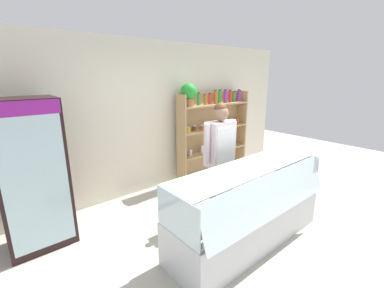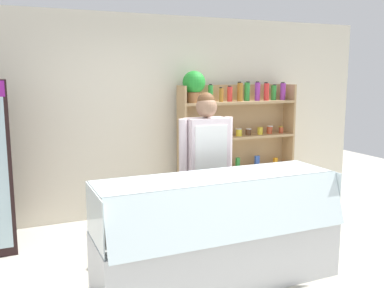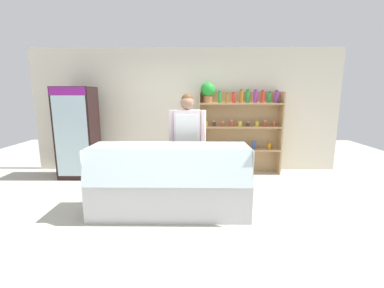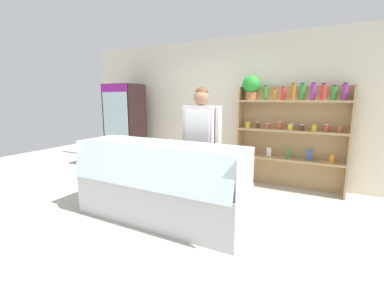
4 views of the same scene
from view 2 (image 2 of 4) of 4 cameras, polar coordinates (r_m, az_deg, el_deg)
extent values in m
plane|color=#B7B2A3|center=(4.32, 4.99, -17.05)|extent=(12.00, 12.00, 0.00)
cube|color=silver|center=(5.93, -5.18, 3.81)|extent=(6.80, 0.10, 2.70)
cylinder|color=purple|center=(5.03, -24.28, -9.89)|extent=(0.06, 0.06, 0.16)
cube|color=tan|center=(6.30, 5.51, -0.17)|extent=(1.78, 0.02, 1.76)
cube|color=tan|center=(5.80, -1.36, -0.96)|extent=(0.03, 0.28, 1.76)
cube|color=tan|center=(6.65, 12.68, 0.15)|extent=(0.03, 0.28, 1.76)
cube|color=tan|center=(6.25, 6.09, -3.56)|extent=(1.72, 0.28, 0.04)
cube|color=tan|center=(6.16, 6.17, 0.93)|extent=(1.72, 0.28, 0.04)
cube|color=tan|center=(6.10, 6.25, 5.52)|extent=(1.72, 0.28, 0.04)
cylinder|color=#996038|center=(5.78, 0.26, 6.24)|extent=(0.19, 0.19, 0.14)
sphere|color=#22902D|center=(5.77, 0.26, 8.22)|extent=(0.31, 0.31, 0.31)
cylinder|color=#2D8C38|center=(5.89, 2.49, 6.72)|extent=(0.07, 0.07, 0.23)
cylinder|color=black|center=(5.88, 2.51, 7.92)|extent=(0.04, 0.04, 0.02)
cylinder|color=#9E6623|center=(5.94, 3.94, 6.52)|extent=(0.06, 0.06, 0.19)
cylinder|color=black|center=(5.95, 3.84, 7.51)|extent=(0.04, 0.04, 0.02)
cylinder|color=red|center=(6.01, 5.06, 6.63)|extent=(0.07, 0.07, 0.20)
cylinder|color=black|center=(6.02, 5.04, 7.69)|extent=(0.05, 0.05, 0.02)
cylinder|color=#9E6623|center=(6.08, 6.41, 6.89)|extent=(0.08, 0.08, 0.26)
cylinder|color=black|center=(6.09, 6.35, 8.18)|extent=(0.05, 0.05, 0.02)
cylinder|color=#2D8C38|center=(6.19, 7.34, 6.93)|extent=(0.08, 0.08, 0.26)
cylinder|color=black|center=(6.16, 7.48, 8.21)|extent=(0.05, 0.05, 0.02)
cylinder|color=purple|center=(6.25, 8.72, 6.92)|extent=(0.08, 0.08, 0.26)
cylinder|color=black|center=(6.25, 8.73, 8.18)|extent=(0.05, 0.05, 0.02)
cylinder|color=red|center=(6.32, 9.90, 6.86)|extent=(0.07, 0.07, 0.25)
cylinder|color=black|center=(6.33, 9.86, 8.06)|extent=(0.05, 0.05, 0.02)
cylinder|color=#2D8C38|center=(6.43, 10.84, 6.73)|extent=(0.08, 0.08, 0.22)
cylinder|color=black|center=(6.41, 10.98, 7.76)|extent=(0.05, 0.05, 0.02)
cylinder|color=purple|center=(6.49, 12.02, 6.85)|extent=(0.08, 0.08, 0.25)
cylinder|color=black|center=(6.49, 12.03, 8.01)|extent=(0.05, 0.05, 0.02)
cylinder|color=yellow|center=(5.81, 0.05, 1.12)|extent=(0.09, 0.09, 0.09)
cylinder|color=silver|center=(5.81, -0.01, 1.65)|extent=(0.09, 0.09, 0.01)
cylinder|color=brown|center=(5.91, 1.47, 1.27)|extent=(0.07, 0.07, 0.10)
cylinder|color=silver|center=(5.88, 1.54, 1.76)|extent=(0.07, 0.07, 0.01)
cylinder|color=#BF4C2D|center=(5.96, 3.20, 1.27)|extent=(0.08, 0.08, 0.08)
cylinder|color=silver|center=(5.97, 3.14, 1.75)|extent=(0.08, 0.08, 0.01)
cylinder|color=#BF4C2D|center=(6.05, 4.81, 1.55)|extent=(0.08, 0.08, 0.12)
cylinder|color=silver|center=(6.05, 4.76, 2.18)|extent=(0.08, 0.08, 0.01)
cylinder|color=yellow|center=(6.14, 6.28, 1.51)|extent=(0.09, 0.09, 0.09)
cylinder|color=silver|center=(6.14, 6.23, 2.02)|extent=(0.09, 0.09, 0.01)
cylinder|color=brown|center=(6.24, 7.51, 1.58)|extent=(0.08, 0.08, 0.09)
cylinder|color=silver|center=(6.23, 7.57, 2.01)|extent=(0.08, 0.08, 0.01)
cylinder|color=yellow|center=(6.33, 9.07, 1.71)|extent=(0.08, 0.08, 0.10)
cylinder|color=gold|center=(6.33, 9.08, 2.20)|extent=(0.08, 0.08, 0.01)
cylinder|color=#BF4C2D|center=(6.44, 10.30, 1.85)|extent=(0.08, 0.08, 0.11)
cylinder|color=silver|center=(6.42, 10.37, 2.36)|extent=(0.08, 0.08, 0.01)
cylinder|color=#BF4C2D|center=(6.52, 11.80, 1.81)|extent=(0.07, 0.07, 0.09)
cylinder|color=gold|center=(6.53, 11.73, 2.27)|extent=(0.07, 0.07, 0.01)
cube|color=silver|center=(5.94, 0.61, -3.38)|extent=(0.06, 0.05, 0.13)
cube|color=silver|center=(6.07, 3.43, -2.97)|extent=(0.08, 0.05, 0.16)
cube|color=#2D8C38|center=(6.22, 6.11, -2.61)|extent=(0.06, 0.04, 0.18)
cube|color=#3356B2|center=(6.39, 8.66, -2.35)|extent=(0.07, 0.04, 0.18)
cube|color=orange|center=(6.57, 11.06, -2.33)|extent=(0.06, 0.04, 0.12)
cube|color=silver|center=(4.09, 3.43, -14.36)|extent=(2.25, 0.72, 0.55)
cube|color=white|center=(3.98, 3.48, -10.48)|extent=(2.19, 0.66, 0.03)
cube|color=silver|center=(3.63, 5.98, -9.05)|extent=(2.21, 0.16, 0.47)
cube|color=silver|center=(3.90, 3.20, -4.30)|extent=(2.21, 0.56, 0.01)
cube|color=silver|center=(3.57, -12.86, -9.60)|extent=(0.01, 0.68, 0.45)
cube|color=silver|center=(4.52, 16.24, -5.69)|extent=(0.01, 0.68, 0.45)
cube|color=tan|center=(3.74, -9.93, -11.25)|extent=(0.17, 0.14, 0.05)
cube|color=white|center=(3.55, -9.07, -12.43)|extent=(0.05, 0.03, 0.02)
cube|color=tan|center=(3.82, -5.42, -10.75)|extent=(0.16, 0.12, 0.05)
cube|color=white|center=(3.63, -4.32, -11.82)|extent=(0.05, 0.03, 0.02)
cube|color=tan|center=(3.92, -1.13, -10.14)|extent=(0.16, 0.14, 0.05)
cube|color=white|center=(3.74, 0.17, -11.17)|extent=(0.05, 0.03, 0.02)
cube|color=beige|center=(4.04, 2.92, -9.52)|extent=(0.16, 0.12, 0.06)
cube|color=white|center=(3.86, 4.37, -10.50)|extent=(0.05, 0.03, 0.02)
cube|color=beige|center=(4.18, 6.69, -8.95)|extent=(0.16, 0.11, 0.05)
cube|color=white|center=(4.01, 8.27, -9.82)|extent=(0.05, 0.03, 0.02)
cube|color=tan|center=(4.34, 10.20, -8.41)|extent=(0.16, 0.12, 0.04)
cube|color=white|center=(4.17, 11.87, -9.16)|extent=(0.05, 0.03, 0.02)
cube|color=beige|center=(4.51, 13.44, -7.86)|extent=(0.17, 0.14, 0.04)
cube|color=white|center=(4.35, 15.17, -8.52)|extent=(0.05, 0.03, 0.02)
cylinder|color=tan|center=(3.54, -9.70, -11.64)|extent=(0.16, 0.15, 0.15)
cylinder|color=#A35B4C|center=(3.60, -6.23, -11.48)|extent=(0.16, 0.13, 0.11)
cylinder|color=tan|center=(3.66, -2.90, -10.69)|extent=(0.21, 0.18, 0.16)
cylinder|color=white|center=(4.16, 11.03, -8.23)|extent=(0.07, 0.07, 0.18)
cylinder|color=white|center=(4.21, 12.17, -7.72)|extent=(0.07, 0.07, 0.23)
cylinder|color=#4C4233|center=(4.72, 0.79, -9.43)|extent=(0.13, 0.13, 0.80)
cylinder|color=#4C4233|center=(4.80, 2.90, -9.12)|extent=(0.13, 0.13, 0.80)
cube|color=silver|center=(4.58, 1.90, -0.61)|extent=(0.44, 0.24, 0.66)
cube|color=white|center=(4.55, 2.57, -5.23)|extent=(0.37, 0.01, 1.23)
cylinder|color=silver|center=(4.47, -1.19, -0.43)|extent=(0.09, 0.09, 0.59)
cylinder|color=silver|center=(4.70, 4.85, 0.02)|extent=(0.09, 0.09, 0.59)
sphere|color=#8C664C|center=(4.52, 1.94, 4.99)|extent=(0.23, 0.23, 0.23)
sphere|color=brown|center=(4.53, 1.88, 5.71)|extent=(0.19, 0.19, 0.19)
camera|label=1|loc=(1.70, -49.64, 12.67)|focal=24.00mm
camera|label=3|loc=(2.11, 70.94, -2.42)|focal=24.00mm
camera|label=4|loc=(3.64, 54.76, -0.21)|focal=24.00mm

